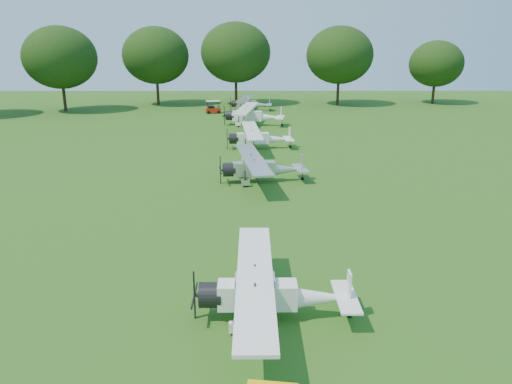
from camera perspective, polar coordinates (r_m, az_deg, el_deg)
ground at (r=27.00m, az=-1.95°, el=-4.63°), size 160.00×160.00×0.00m
tree_belt at (r=25.49m, az=6.13°, el=12.59°), size 137.36×130.27×14.52m
aircraft_3 at (r=18.64m, az=1.58°, el=-11.23°), size 6.07×9.63×1.91m
aircraft_4 at (r=36.26m, az=0.51°, el=2.96°), size 6.46×10.24×2.01m
aircraft_5 at (r=47.83m, az=0.20°, el=6.37°), size 6.41×10.22×2.01m
aircraft_6 at (r=61.31m, az=-0.48°, el=8.88°), size 7.51×11.93×2.34m
aircraft_7 at (r=74.93m, az=-0.76°, el=10.16°), size 6.23×9.94×1.95m
golf_cart at (r=72.41m, az=-4.95°, el=9.43°), size 2.26×1.63×1.76m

